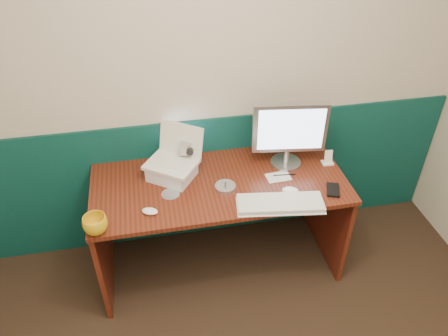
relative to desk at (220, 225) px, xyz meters
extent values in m
cube|color=beige|center=(-0.01, 0.37, 0.88)|extent=(3.50, 0.04, 2.50)
cube|color=#073428|center=(-0.01, 0.36, 0.12)|extent=(3.48, 0.02, 1.00)
cube|color=#3D1A0B|center=(0.00, 0.00, 0.00)|extent=(1.60, 0.70, 0.75)
cube|color=silver|center=(-0.28, 0.11, 0.42)|extent=(0.34, 0.33, 0.09)
cube|color=silver|center=(0.31, -0.29, 0.39)|extent=(0.52, 0.24, 0.03)
ellipsoid|color=white|center=(0.40, -0.18, 0.39)|extent=(0.12, 0.09, 0.03)
ellipsoid|color=white|center=(-0.45, -0.21, 0.39)|extent=(0.11, 0.09, 0.03)
imported|color=gold|center=(-0.74, -0.30, 0.43)|extent=(0.16, 0.16, 0.11)
cylinder|color=#B2B6C3|center=(0.02, -0.07, 0.39)|extent=(0.13, 0.13, 0.03)
cylinder|color=#B6BBC7|center=(-0.31, -0.06, 0.38)|extent=(0.11, 0.11, 0.00)
cylinder|color=black|center=(0.42, -0.01, 0.38)|extent=(0.14, 0.02, 0.01)
cube|color=silver|center=(0.38, -0.02, 0.38)|extent=(0.16, 0.11, 0.00)
cube|color=white|center=(0.74, 0.06, 0.38)|extent=(0.08, 0.06, 0.01)
cube|color=white|center=(0.74, 0.06, 0.43)|extent=(0.05, 0.03, 0.09)
cube|color=black|center=(0.67, -0.22, 0.38)|extent=(0.11, 0.15, 0.01)
camera|label=1|loc=(-0.38, -2.11, 2.09)|focal=35.00mm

